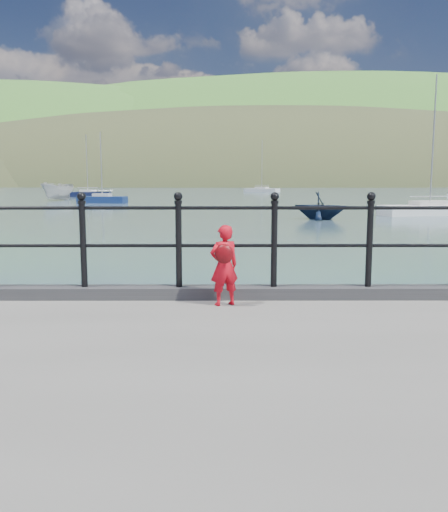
{
  "coord_description": "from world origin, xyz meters",
  "views": [
    {
      "loc": [
        -0.05,
        -6.9,
        2.51
      ],
      "look_at": [
        -0.03,
        -0.2,
        1.55
      ],
      "focal_mm": 38.0,
      "sensor_mm": 36.0,
      "label": 1
    }
  ],
  "objects_px": {
    "railing": "(226,234)",
    "child": "(224,265)",
    "launch_navy": "(321,206)",
    "sailboat_near": "(430,210)",
    "sailboat_deep": "(262,190)",
    "launch_white": "(58,191)",
    "sailboat_left": "(88,194)",
    "sailboat_port": "(102,200)"
  },
  "relations": [
    {
      "from": "child",
      "to": "sailboat_near",
      "type": "height_order",
      "value": "sailboat_near"
    },
    {
      "from": "sailboat_left",
      "to": "sailboat_deep",
      "type": "relative_size",
      "value": 0.87
    },
    {
      "from": "railing",
      "to": "launch_white",
      "type": "bearing_deg",
      "value": 108.7
    },
    {
      "from": "child",
      "to": "sailboat_deep",
      "type": "bearing_deg",
      "value": -115.9
    },
    {
      "from": "railing",
      "to": "launch_white",
      "type": "relative_size",
      "value": 3.31
    },
    {
      "from": "launch_navy",
      "to": "sailboat_left",
      "type": "relative_size",
      "value": 0.37
    },
    {
      "from": "child",
      "to": "sailboat_deep",
      "type": "distance_m",
      "value": 98.3
    },
    {
      "from": "sailboat_near",
      "to": "sailboat_left",
      "type": "height_order",
      "value": "sailboat_near"
    },
    {
      "from": "launch_navy",
      "to": "sailboat_near",
      "type": "relative_size",
      "value": 0.34
    },
    {
      "from": "railing",
      "to": "sailboat_port",
      "type": "height_order",
      "value": "sailboat_port"
    },
    {
      "from": "sailboat_port",
      "to": "sailboat_left",
      "type": "xyz_separation_m",
      "value": [
        -6.31,
        19.58,
        -0.0
      ]
    },
    {
      "from": "launch_white",
      "to": "sailboat_near",
      "type": "xyz_separation_m",
      "value": [
        33.61,
        -25.88,
        -0.72
      ]
    },
    {
      "from": "child",
      "to": "sailboat_deep",
      "type": "relative_size",
      "value": 0.1
    },
    {
      "from": "child",
      "to": "sailboat_port",
      "type": "height_order",
      "value": "sailboat_port"
    },
    {
      "from": "launch_white",
      "to": "sailboat_deep",
      "type": "relative_size",
      "value": 0.54
    },
    {
      "from": "launch_white",
      "to": "sailboat_deep",
      "type": "height_order",
      "value": "sailboat_deep"
    },
    {
      "from": "sailboat_near",
      "to": "railing",
      "type": "bearing_deg",
      "value": -129.9
    },
    {
      "from": "railing",
      "to": "launch_navy",
      "type": "bearing_deg",
      "value": 77.34
    },
    {
      "from": "launch_navy",
      "to": "child",
      "type": "bearing_deg",
      "value": -169.27
    },
    {
      "from": "child",
      "to": "sailboat_left",
      "type": "xyz_separation_m",
      "value": [
        -18.87,
        69.94,
        -1.16
      ]
    },
    {
      "from": "child",
      "to": "sailboat_deep",
      "type": "height_order",
      "value": "sailboat_deep"
    },
    {
      "from": "sailboat_left",
      "to": "railing",
      "type": "bearing_deg",
      "value": -77.72
    },
    {
      "from": "launch_white",
      "to": "launch_navy",
      "type": "bearing_deg",
      "value": -31.48
    },
    {
      "from": "railing",
      "to": "launch_white",
      "type": "height_order",
      "value": "railing"
    },
    {
      "from": "railing",
      "to": "sailboat_left",
      "type": "relative_size",
      "value": 2.07
    },
    {
      "from": "railing",
      "to": "sailboat_near",
      "type": "distance_m",
      "value": 34.15
    },
    {
      "from": "sailboat_port",
      "to": "sailboat_near",
      "type": "bearing_deg",
      "value": -24.6
    },
    {
      "from": "sailboat_near",
      "to": "sailboat_left",
      "type": "bearing_deg",
      "value": 115.79
    },
    {
      "from": "launch_white",
      "to": "sailboat_left",
      "type": "bearing_deg",
      "value": 106.8
    },
    {
      "from": "child",
      "to": "sailboat_port",
      "type": "relative_size",
      "value": 0.13
    },
    {
      "from": "railing",
      "to": "sailboat_deep",
      "type": "relative_size",
      "value": 1.8
    },
    {
      "from": "launch_navy",
      "to": "sailboat_port",
      "type": "xyz_separation_m",
      "value": [
        -18.64,
        23.04,
        -0.52
      ]
    },
    {
      "from": "sailboat_near",
      "to": "sailboat_deep",
      "type": "distance_m",
      "value": 67.04
    },
    {
      "from": "sailboat_port",
      "to": "sailboat_deep",
      "type": "height_order",
      "value": "sailboat_deep"
    },
    {
      "from": "sailboat_near",
      "to": "sailboat_deep",
      "type": "relative_size",
      "value": 0.97
    },
    {
      "from": "launch_white",
      "to": "sailboat_near",
      "type": "distance_m",
      "value": 42.43
    },
    {
      "from": "railing",
      "to": "child",
      "type": "height_order",
      "value": "railing"
    },
    {
      "from": "launch_white",
      "to": "launch_navy",
      "type": "distance_m",
      "value": 39.14
    },
    {
      "from": "launch_navy",
      "to": "sailboat_near",
      "type": "xyz_separation_m",
      "value": [
        8.33,
        4.0,
        -0.52
      ]
    },
    {
      "from": "railing",
      "to": "launch_white",
      "type": "xyz_separation_m",
      "value": [
        -19.23,
        56.81,
        -0.77
      ]
    },
    {
      "from": "sailboat_port",
      "to": "sailboat_deep",
      "type": "distance_m",
      "value": 51.7
    },
    {
      "from": "sailboat_left",
      "to": "child",
      "type": "bearing_deg",
      "value": -77.82
    }
  ]
}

